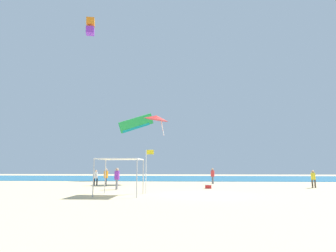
{
  "coord_description": "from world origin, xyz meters",
  "views": [
    {
      "loc": [
        -1.25,
        -19.88,
        1.94
      ],
      "look_at": [
        -2.97,
        6.07,
        5.94
      ],
      "focal_mm": 28.76,
      "sensor_mm": 36.0,
      "label": 1
    }
  ],
  "objects": [
    {
      "name": "ground",
      "position": [
        0.0,
        0.0,
        -0.05
      ],
      "size": [
        110.0,
        110.0,
        0.1
      ],
      "primitive_type": "cube",
      "color": "#D1BA8C"
    },
    {
      "name": "ocean_strip",
      "position": [
        0.0,
        29.73,
        0.01
      ],
      "size": [
        110.0,
        24.09,
        0.03
      ],
      "primitive_type": "cube",
      "color": "#1E6B93",
      "rests_on": "ground"
    },
    {
      "name": "cooler_box",
      "position": [
        0.78,
        5.69,
        0.18
      ],
      "size": [
        0.57,
        0.37,
        0.35
      ],
      "color": "red",
      "rests_on": "ground"
    },
    {
      "name": "canopy_tent",
      "position": [
        -5.91,
        -0.88,
        2.4
      ],
      "size": [
        2.97,
        2.71,
        2.54
      ],
      "color": "#B2B2B7",
      "rests_on": "ground"
    },
    {
      "name": "banner_flag",
      "position": [
        -4.22,
        0.75,
        1.99
      ],
      "size": [
        0.61,
        0.06,
        3.27
      ],
      "color": "silver",
      "rests_on": "ground"
    },
    {
      "name": "person_rightmost",
      "position": [
        -7.38,
        3.99,
        1.11
      ],
      "size": [
        0.45,
        0.5,
        1.88
      ],
      "rotation": [
        0.0,
        0.0,
        4.86
      ],
      "color": "slate",
      "rests_on": "ground"
    },
    {
      "name": "kite_parafoil_green",
      "position": [
        -9.09,
        21.92,
        8.87
      ],
      "size": [
        5.21,
        3.21,
        3.54
      ],
      "rotation": [
        0.0,
        0.0,
        3.61
      ],
      "color": "green"
    },
    {
      "name": "person_near_tent",
      "position": [
        -10.99,
        9.06,
        0.97
      ],
      "size": [
        0.44,
        0.39,
        1.66
      ],
      "rotation": [
        0.0,
        0.0,
        3.13
      ],
      "color": "black",
      "rests_on": "ground"
    },
    {
      "name": "person_central",
      "position": [
        10.9,
        7.15,
        0.98
      ],
      "size": [
        0.4,
        0.41,
        1.67
      ],
      "rotation": [
        0.0,
        0.0,
        5.2
      ],
      "color": "brown",
      "rests_on": "ground"
    },
    {
      "name": "kite_box_orange",
      "position": [
        -13.07,
        10.88,
        19.43
      ],
      "size": [
        1.23,
        1.21,
        2.1
      ],
      "rotation": [
        0.0,
        0.0,
        4.98
      ],
      "color": "orange"
    },
    {
      "name": "person_far_shore",
      "position": [
        -9.58,
        8.04,
        1.07
      ],
      "size": [
        0.43,
        0.47,
        1.82
      ],
      "rotation": [
        0.0,
        0.0,
        5.07
      ],
      "color": "black",
      "rests_on": "ground"
    },
    {
      "name": "kite_delta_red",
      "position": [
        -4.93,
        13.29,
        8.14
      ],
      "size": [
        4.3,
        4.28,
        2.78
      ],
      "rotation": [
        0.0,
        0.0,
        4.19
      ],
      "color": "red"
    },
    {
      "name": "person_leftmost",
      "position": [
        1.91,
        12.95,
        1.08
      ],
      "size": [
        0.44,
        0.49,
        1.84
      ],
      "rotation": [
        0.0,
        0.0,
        4.88
      ],
      "color": "slate",
      "rests_on": "ground"
    }
  ]
}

